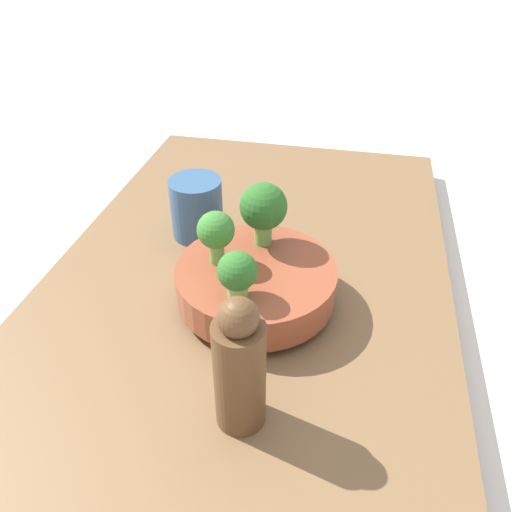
# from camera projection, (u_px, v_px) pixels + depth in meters

# --- Properties ---
(ground_plane) EXTENTS (6.00, 6.00, 0.00)m
(ground_plane) POSITION_uv_depth(u_px,v_px,m) (245.00, 305.00, 0.78)
(ground_plane) COLOR silver
(table) EXTENTS (1.03, 0.61, 0.05)m
(table) POSITION_uv_depth(u_px,v_px,m) (245.00, 294.00, 0.77)
(table) COLOR brown
(table) RESTS_ON ground_plane
(bowl) EXTENTS (0.22, 0.22, 0.06)m
(bowl) POSITION_uv_depth(u_px,v_px,m) (256.00, 282.00, 0.70)
(bowl) COLOR brown
(bowl) RESTS_ON table
(broccoli_floret_front) EXTENTS (0.05, 0.05, 0.08)m
(broccoli_floret_front) POSITION_uv_depth(u_px,v_px,m) (216.00, 232.00, 0.66)
(broccoli_floret_front) COLOR #6BA34C
(broccoli_floret_front) RESTS_ON bowl
(broccoli_floret_right) EXTENTS (0.05, 0.05, 0.07)m
(broccoli_floret_right) POSITION_uv_depth(u_px,v_px,m) (237.00, 273.00, 0.61)
(broccoli_floret_right) COLOR #7AB256
(broccoli_floret_right) RESTS_ON bowl
(broccoli_floret_left) EXTENTS (0.07, 0.07, 0.09)m
(broccoli_floret_left) POSITION_uv_depth(u_px,v_px,m) (263.00, 208.00, 0.70)
(broccoli_floret_left) COLOR #6BA34C
(broccoli_floret_left) RESTS_ON bowl
(cup) EXTENTS (0.09, 0.09, 0.10)m
(cup) POSITION_uv_depth(u_px,v_px,m) (197.00, 208.00, 0.83)
(cup) COLOR #33567F
(cup) RESTS_ON table
(pepper_mill) EXTENTS (0.06, 0.06, 0.17)m
(pepper_mill) POSITION_uv_depth(u_px,v_px,m) (239.00, 368.00, 0.51)
(pepper_mill) COLOR brown
(pepper_mill) RESTS_ON table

